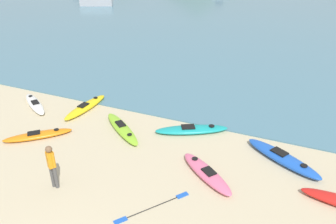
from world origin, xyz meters
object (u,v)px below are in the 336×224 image
Objects in this scene: kayak_on_sand_5 at (282,158)px; kayak_on_sand_6 at (192,130)px; moored_boat_3 at (96,2)px; loose_paddle at (153,207)px; person_near_foreground at (52,164)px; kayak_on_sand_1 at (122,128)px; kayak_on_sand_2 at (38,135)px; kayak_on_sand_3 at (35,104)px; kayak_on_sand_4 at (206,173)px; kayak_on_sand_7 at (86,107)px.

kayak_on_sand_6 is (-4.15, 0.73, -0.03)m from kayak_on_sand_5.
loose_paddle is at bearing -53.00° from moored_boat_3.
person_near_foreground is (-7.37, -4.89, 0.82)m from kayak_on_sand_5.
loose_paddle is at bearing -84.64° from kayak_on_sand_6.
kayak_on_sand_2 is (-3.19, -2.06, -0.01)m from kayak_on_sand_1.
person_near_foreground is at bearing -57.65° from moored_boat_3.
kayak_on_sand_5 is (12.92, 0.04, 0.04)m from kayak_on_sand_3.
kayak_on_sand_4 is at bearing -19.82° from kayak_on_sand_1.
kayak_on_sand_3 is 10.25m from loose_paddle.
kayak_on_sand_5 is at bearing -9.97° from kayak_on_sand_6.
kayak_on_sand_6 is at bearing 119.53° from kayak_on_sand_4.
person_near_foreground is (-4.84, -2.75, 0.84)m from kayak_on_sand_4.
kayak_on_sand_4 reaches higher than kayak_on_sand_2.
kayak_on_sand_4 is (10.40, -2.10, 0.01)m from kayak_on_sand_3.
kayak_on_sand_2 is 3.96m from person_near_foreground.
kayak_on_sand_3 is 0.86× the size of kayak_on_sand_6.
kayak_on_sand_6 reaches higher than kayak_on_sand_3.
loose_paddle is (0.49, -5.18, -0.13)m from kayak_on_sand_6.
moored_boat_3 is 1.98× the size of loose_paddle.
kayak_on_sand_5 is 5.77m from loose_paddle.
kayak_on_sand_5 is 40.56m from moored_boat_3.
loose_paddle is (6.74, -1.94, -0.12)m from kayak_on_sand_2.
kayak_on_sand_1 is 1.13× the size of kayak_on_sand_4.
kayak_on_sand_4 is 3.30m from kayak_on_sand_6.
person_near_foreground is (5.55, -4.85, 0.85)m from kayak_on_sand_3.
kayak_on_sand_6 is at bearing 170.03° from kayak_on_sand_5.
kayak_on_sand_4 is at bearing -139.72° from kayak_on_sand_5.
loose_paddle is (9.26, -4.41, -0.13)m from kayak_on_sand_3.
person_near_foreground is (2.77, -5.62, 0.84)m from kayak_on_sand_7.
kayak_on_sand_5 is 1.43× the size of loose_paddle.
person_near_foreground is (-3.22, -5.62, 0.85)m from kayak_on_sand_6.
person_near_foreground reaches higher than kayak_on_sand_7.
kayak_on_sand_1 is at bearing -158.91° from kayak_on_sand_6.
kayak_on_sand_6 is (8.77, 0.77, 0.00)m from kayak_on_sand_3.
kayak_on_sand_1 is 0.66× the size of moored_boat_3.
kayak_on_sand_4 reaches higher than kayak_on_sand_3.
kayak_on_sand_4 is 1.56× the size of person_near_foreground.
kayak_on_sand_7 is 1.89× the size of person_near_foreground.
kayak_on_sand_2 is 7.02m from loose_paddle.
kayak_on_sand_5 reaches higher than loose_paddle.
kayak_on_sand_4 is 8.13m from kayak_on_sand_7.
loose_paddle is at bearing -38.62° from kayak_on_sand_7.
person_near_foreground is 3.86m from loose_paddle.
kayak_on_sand_1 is 36.19m from moored_boat_3.
kayak_on_sand_7 is at bearing 159.39° from kayak_on_sand_4.
loose_paddle is (3.70, 0.44, -0.98)m from person_near_foreground.
person_near_foreground reaches higher than kayak_on_sand_1.
moored_boat_3 is (-26.13, 30.85, 0.46)m from kayak_on_sand_4.
kayak_on_sand_1 is 3.28m from kayak_on_sand_6.
kayak_on_sand_7 is at bearing -56.51° from moored_boat_3.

